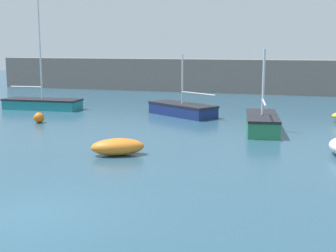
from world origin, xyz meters
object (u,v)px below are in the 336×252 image
at_px(sailboat_tall_mast, 42,103).
at_px(dinghy_near_pier, 118,147).
at_px(sailboat_twin_hulled, 182,109).
at_px(sailboat_short_mast, 262,122).
at_px(mooring_buoy_orange, 39,118).

bearing_deg(sailboat_tall_mast, dinghy_near_pier, -50.04).
distance_m(dinghy_near_pier, sailboat_tall_mast, 14.74).
bearing_deg(sailboat_twin_hulled, dinghy_near_pier, 124.18).
height_order(sailboat_short_mast, sailboat_tall_mast, sailboat_tall_mast).
bearing_deg(dinghy_near_pier, mooring_buoy_orange, -67.03).
height_order(sailboat_tall_mast, mooring_buoy_orange, sailboat_tall_mast).
distance_m(sailboat_twin_hulled, sailboat_tall_mast, 9.67).
distance_m(sailboat_short_mast, dinghy_near_pier, 8.32).
height_order(sailboat_twin_hulled, mooring_buoy_orange, sailboat_twin_hulled).
relative_size(sailboat_tall_mast, mooring_buoy_orange, 12.71).
distance_m(sailboat_short_mast, sailboat_tall_mast, 15.35).
xyz_separation_m(dinghy_near_pier, mooring_buoy_orange, (-7.19, 5.84, -0.04)).
distance_m(sailboat_short_mast, sailboat_twin_hulled, 6.48).
bearing_deg(mooring_buoy_orange, sailboat_short_mast, 4.68).
xyz_separation_m(sailboat_short_mast, dinghy_near_pier, (-4.76, -6.82, -0.12)).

